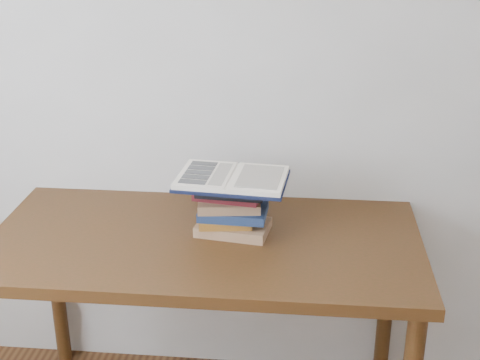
# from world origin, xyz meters

# --- Properties ---
(desk) EXTENTS (1.49, 0.75, 0.80)m
(desk) POSITION_xyz_m (-0.01, 1.38, 0.70)
(desk) COLOR #492612
(desk) RESTS_ON ground
(book_stack) EXTENTS (0.27, 0.20, 0.18)m
(book_stack) POSITION_xyz_m (0.07, 1.44, 0.89)
(book_stack) COLOR #8C6748
(book_stack) RESTS_ON desk
(open_book) EXTENTS (0.39, 0.29, 0.03)m
(open_book) POSITION_xyz_m (0.08, 1.44, 1.00)
(open_book) COLOR black
(open_book) RESTS_ON book_stack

